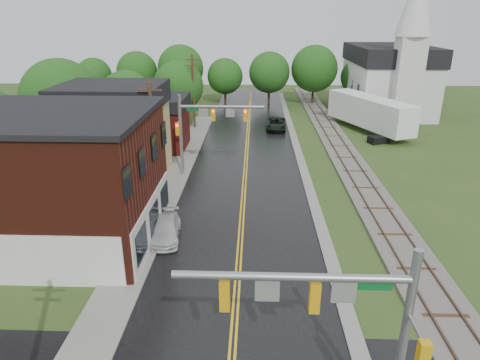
# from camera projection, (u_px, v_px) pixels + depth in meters

# --- Properties ---
(main_road) EXTENTS (10.00, 90.00, 0.02)m
(main_road) POSITION_uv_depth(u_px,v_px,m) (246.00, 165.00, 41.12)
(main_road) COLOR black
(main_road) RESTS_ON ground
(curb_right) EXTENTS (0.80, 70.00, 0.12)m
(curb_right) POSITION_uv_depth(u_px,v_px,m) (297.00, 150.00, 45.60)
(curb_right) COLOR gray
(curb_right) RESTS_ON ground
(sidewalk_left) EXTENTS (2.40, 50.00, 0.12)m
(sidewalk_left) POSITION_uv_depth(u_px,v_px,m) (172.00, 183.00, 36.67)
(sidewalk_left) COLOR gray
(sidewalk_left) RESTS_ON ground
(brick_building) EXTENTS (14.30, 10.30, 8.30)m
(brick_building) POSITION_uv_depth(u_px,v_px,m) (36.00, 179.00, 26.06)
(brick_building) COLOR #4B1A10
(brick_building) RESTS_ON ground
(yellow_house) EXTENTS (8.00, 7.00, 6.40)m
(yellow_house) POSITION_uv_depth(u_px,v_px,m) (117.00, 143.00, 36.61)
(yellow_house) COLOR tan
(yellow_house) RESTS_ON ground
(darkred_building) EXTENTS (7.00, 6.00, 4.40)m
(darkred_building) POSITION_uv_depth(u_px,v_px,m) (153.00, 128.00, 45.32)
(darkred_building) COLOR #3F0F0C
(darkred_building) RESTS_ON ground
(church) EXTENTS (10.40, 18.40, 20.00)m
(church) POSITION_uv_depth(u_px,v_px,m) (391.00, 72.00, 60.45)
(church) COLOR silver
(church) RESTS_ON ground
(railroad) EXTENTS (3.20, 80.00, 0.30)m
(railroad) POSITION_uv_depth(u_px,v_px,m) (341.00, 149.00, 45.41)
(railroad) COLOR #59544C
(railroad) RESTS_ON ground
(traffic_signal_near) EXTENTS (7.34, 0.30, 7.20)m
(traffic_signal_near) POSITION_uv_depth(u_px,v_px,m) (338.00, 312.00, 13.13)
(traffic_signal_near) COLOR gray
(traffic_signal_near) RESTS_ON ground
(traffic_signal_far) EXTENTS (7.34, 0.43, 7.20)m
(traffic_signal_far) POSITION_uv_depth(u_px,v_px,m) (205.00, 121.00, 36.64)
(traffic_signal_far) COLOR gray
(traffic_signal_far) RESTS_ON ground
(utility_pole_b) EXTENTS (1.80, 0.28, 9.00)m
(utility_pole_b) POSITION_uv_depth(u_px,v_px,m) (153.00, 139.00, 32.19)
(utility_pole_b) COLOR #382616
(utility_pole_b) RESTS_ON ground
(utility_pole_c) EXTENTS (1.80, 0.28, 9.00)m
(utility_pole_c) POSITION_uv_depth(u_px,v_px,m) (193.00, 91.00, 52.68)
(utility_pole_c) COLOR #382616
(utility_pole_c) RESTS_ON ground
(tree_left_b) EXTENTS (7.60, 7.60, 9.69)m
(tree_left_b) POSITION_uv_depth(u_px,v_px,m) (63.00, 100.00, 41.42)
(tree_left_b) COLOR black
(tree_left_b) RESTS_ON ground
(tree_left_c) EXTENTS (6.00, 6.00, 7.65)m
(tree_left_c) POSITION_uv_depth(u_px,v_px,m) (128.00, 98.00, 49.17)
(tree_left_c) COLOR black
(tree_left_c) RESTS_ON ground
(tree_left_e) EXTENTS (6.40, 6.40, 8.16)m
(tree_left_e) POSITION_uv_depth(u_px,v_px,m) (180.00, 87.00, 54.48)
(tree_left_e) COLOR black
(tree_left_e) RESTS_ON ground
(suv_dark) EXTENTS (2.66, 5.25, 1.42)m
(suv_dark) POSITION_uv_depth(u_px,v_px,m) (276.00, 124.00, 53.31)
(suv_dark) COLOR black
(suv_dark) RESTS_ON ground
(pickup_white) EXTENTS (2.22, 4.50, 1.26)m
(pickup_white) POSITION_uv_depth(u_px,v_px,m) (166.00, 229.00, 27.40)
(pickup_white) COLOR silver
(pickup_white) RESTS_ON ground
(semi_trailer) EXTENTS (8.04, 13.69, 4.20)m
(semi_trailer) POSITION_uv_depth(u_px,v_px,m) (369.00, 112.00, 51.77)
(semi_trailer) COLOR black
(semi_trailer) RESTS_ON ground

